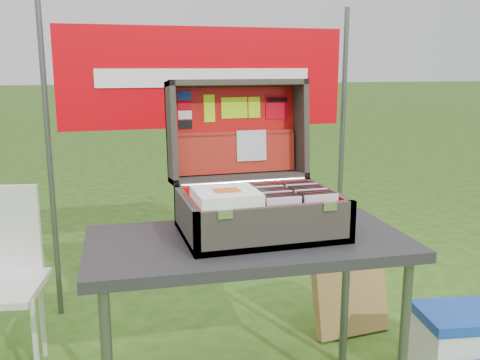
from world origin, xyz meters
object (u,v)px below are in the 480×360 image
object	(u,v)px
table	(248,330)
cardboard_box	(350,294)
suitcase	(255,158)
cooler	(461,346)

from	to	relation	value
table	cardboard_box	size ratio (longest dim) A/B	2.82
suitcase	cooler	world-z (taller)	suitcase
suitcase	cardboard_box	distance (m)	1.12
table	cooler	world-z (taller)	table
cardboard_box	table	bearing A→B (deg)	-148.33
cooler	cardboard_box	bearing A→B (deg)	124.63
table	suitcase	bearing A→B (deg)	63.65
cooler	cardboard_box	world-z (taller)	cardboard_box
cooler	suitcase	bearing A→B (deg)	-179.02
table	suitcase	world-z (taller)	suitcase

